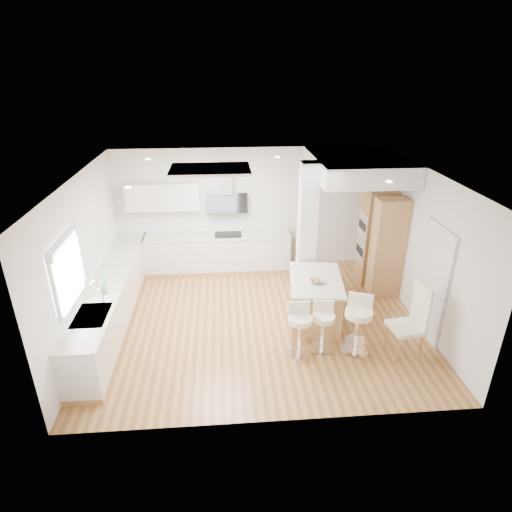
{
  "coord_description": "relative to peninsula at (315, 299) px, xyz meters",
  "views": [
    {
      "loc": [
        -0.6,
        -6.85,
        4.51
      ],
      "look_at": [
        -0.01,
        0.4,
        1.17
      ],
      "focal_mm": 30.0,
      "sensor_mm": 36.0,
      "label": 1
    }
  ],
  "objects": [
    {
      "name": "wall_back",
      "position": [
        -1.06,
        2.53,
        0.96
      ],
      "size": [
        6.0,
        0.04,
        2.8
      ],
      "primitive_type": "cube",
      "color": "silver",
      "rests_on": "ground"
    },
    {
      "name": "oven_column",
      "position": [
        1.62,
        1.26,
        0.61
      ],
      "size": [
        0.63,
        1.21,
        2.1
      ],
      "color": "tan",
      "rests_on": "ground"
    },
    {
      "name": "counter_left",
      "position": [
        -3.76,
        0.26,
        0.02
      ],
      "size": [
        0.63,
        4.5,
        1.35
      ],
      "color": "tan",
      "rests_on": "ground"
    },
    {
      "name": "doorway_right",
      "position": [
        1.92,
        -0.57,
        0.56
      ],
      "size": [
        0.05,
        1.0,
        2.1
      ],
      "color": "#4C453C",
      "rests_on": "ground"
    },
    {
      "name": "pillar",
      "position": [
        -0.01,
        0.98,
        0.96
      ],
      "size": [
        0.35,
        0.35,
        2.8
      ],
      "color": "silver",
      "rests_on": "ground"
    },
    {
      "name": "bar_stool_b",
      "position": [
        -0.06,
        -0.93,
        0.06
      ],
      "size": [
        0.46,
        0.46,
        0.89
      ],
      "rotation": [
        0.0,
        0.0,
        -0.16
      ],
      "color": "white",
      "rests_on": "ground"
    },
    {
      "name": "counter_back",
      "position": [
        -1.97,
        2.25,
        0.26
      ],
      "size": [
        3.62,
        0.63,
        2.5
      ],
      "color": "tan",
      "rests_on": "ground"
    },
    {
      "name": "wall_left",
      "position": [
        -4.06,
        0.03,
        0.96
      ],
      "size": [
        0.04,
        5.0,
        2.8
      ],
      "primitive_type": "cube",
      "color": "silver",
      "rests_on": "ground"
    },
    {
      "name": "bar_stool_c",
      "position": [
        0.5,
        -1.04,
        0.15
      ],
      "size": [
        0.61,
        0.61,
        1.04
      ],
      "rotation": [
        0.0,
        0.0,
        -0.38
      ],
      "color": "white",
      "rests_on": "ground"
    },
    {
      "name": "ground",
      "position": [
        -1.06,
        0.03,
        -0.44
      ],
      "size": [
        6.0,
        6.0,
        0.0
      ],
      "primitive_type": "plane",
      "color": "#AD7740",
      "rests_on": "ground"
    },
    {
      "name": "dining_chair",
      "position": [
        1.37,
        -1.15,
        0.25
      ],
      "size": [
        0.56,
        0.56,
        1.29
      ],
      "rotation": [
        0.0,
        0.0,
        0.14
      ],
      "color": "beige",
      "rests_on": "ground"
    },
    {
      "name": "peninsula",
      "position": [
        0.0,
        0.0,
        0.0
      ],
      "size": [
        1.13,
        1.54,
        0.94
      ],
      "rotation": [
        0.0,
        0.0,
        -0.14
      ],
      "color": "tan",
      "rests_on": "ground"
    },
    {
      "name": "soffit",
      "position": [
        1.04,
        1.43,
        2.16
      ],
      "size": [
        1.78,
        2.2,
        0.4
      ],
      "color": "white",
      "rests_on": "ground"
    },
    {
      "name": "ceiling",
      "position": [
        -1.06,
        0.03,
        -0.44
      ],
      "size": [
        6.0,
        5.0,
        0.02
      ],
      "primitive_type": "cube",
      "color": "white",
      "rests_on": "ground"
    },
    {
      "name": "wall_right",
      "position": [
        1.94,
        0.03,
        0.96
      ],
      "size": [
        0.04,
        5.0,
        2.8
      ],
      "primitive_type": "cube",
      "color": "silver",
      "rests_on": "ground"
    },
    {
      "name": "bar_stool_a",
      "position": [
        -0.47,
        -1.02,
        0.09
      ],
      "size": [
        0.43,
        0.43,
        0.93
      ],
      "rotation": [
        0.0,
        0.0,
        0.02
      ],
      "color": "white",
      "rests_on": "ground"
    },
    {
      "name": "skylight",
      "position": [
        -1.85,
        0.63,
        2.33
      ],
      "size": [
        4.1,
        2.1,
        0.06
      ],
      "color": "silver",
      "rests_on": "ground"
    },
    {
      "name": "window_left",
      "position": [
        -4.01,
        -0.87,
        1.26
      ],
      "size": [
        0.06,
        1.28,
        1.07
      ],
      "color": "white",
      "rests_on": "ground"
    }
  ]
}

